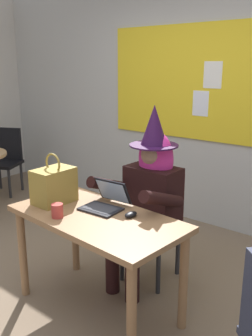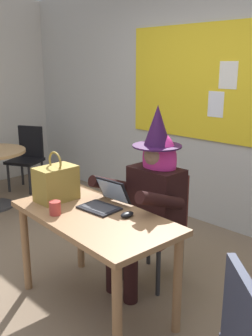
# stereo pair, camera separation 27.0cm
# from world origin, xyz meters

# --- Properties ---
(ground_plane) EXTENTS (24.00, 24.00, 0.00)m
(ground_plane) POSITION_xyz_m (0.00, 0.00, 0.00)
(ground_plane) COLOR #75604C
(wall_back_bulletin) EXTENTS (6.63, 2.13, 2.68)m
(wall_back_bulletin) POSITION_xyz_m (0.00, 1.98, 1.35)
(wall_back_bulletin) COLOR #B2B2AD
(wall_back_bulletin) RESTS_ON ground
(desk_main) EXTENTS (1.28, 0.71, 0.74)m
(desk_main) POSITION_xyz_m (0.20, 0.04, 0.63)
(desk_main) COLOR #8E6642
(desk_main) RESTS_ON ground
(chair_at_desk) EXTENTS (0.46, 0.46, 0.89)m
(chair_at_desk) POSITION_xyz_m (0.23, 0.72, 0.50)
(chair_at_desk) COLOR #4C1E19
(chair_at_desk) RESTS_ON ground
(person_costumed) EXTENTS (0.60, 0.66, 1.45)m
(person_costumed) POSITION_xyz_m (0.23, 0.60, 0.78)
(person_costumed) COLOR black
(person_costumed) RESTS_ON ground
(laptop) EXTENTS (0.30, 0.31, 0.20)m
(laptop) POSITION_xyz_m (0.15, 0.19, 0.79)
(laptop) COLOR black
(laptop) RESTS_ON desk_main
(computer_mouse) EXTENTS (0.07, 0.11, 0.03)m
(computer_mouse) POSITION_xyz_m (0.40, 0.17, 0.76)
(computer_mouse) COLOR black
(computer_mouse) RESTS_ON desk_main
(handbag) EXTENTS (0.20, 0.30, 0.38)m
(handbag) POSITION_xyz_m (-0.22, 0.03, 0.88)
(handbag) COLOR olive
(handbag) RESTS_ON desk_main
(coffee_mug) EXTENTS (0.08, 0.08, 0.09)m
(coffee_mug) POSITION_xyz_m (0.02, -0.15, 0.79)
(coffee_mug) COLOR #B23833
(coffee_mug) RESTS_ON desk_main
(chair_spare_by_window) EXTENTS (0.56, 0.56, 0.89)m
(chair_spare_by_window) POSITION_xyz_m (-2.63, 1.19, 0.50)
(chair_spare_by_window) COLOR black
(chair_spare_by_window) RESTS_ON ground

